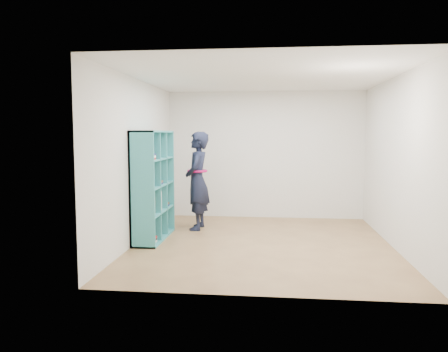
# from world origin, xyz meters

# --- Properties ---
(floor) EXTENTS (4.50, 4.50, 0.00)m
(floor) POSITION_xyz_m (0.00, 0.00, 0.00)
(floor) COLOR brown
(floor) RESTS_ON ground
(ceiling) EXTENTS (4.50, 4.50, 0.00)m
(ceiling) POSITION_xyz_m (0.00, 0.00, 2.60)
(ceiling) COLOR white
(ceiling) RESTS_ON wall_back
(wall_left) EXTENTS (0.02, 4.50, 2.60)m
(wall_left) POSITION_xyz_m (-2.00, 0.00, 1.30)
(wall_left) COLOR silver
(wall_left) RESTS_ON floor
(wall_right) EXTENTS (0.02, 4.50, 2.60)m
(wall_right) POSITION_xyz_m (2.00, 0.00, 1.30)
(wall_right) COLOR silver
(wall_right) RESTS_ON floor
(wall_back) EXTENTS (4.00, 0.02, 2.60)m
(wall_back) POSITION_xyz_m (0.00, 2.25, 1.30)
(wall_back) COLOR silver
(wall_back) RESTS_ON floor
(wall_front) EXTENTS (4.00, 0.02, 2.60)m
(wall_front) POSITION_xyz_m (0.00, -2.25, 1.30)
(wall_front) COLOR silver
(wall_front) RESTS_ON floor
(bookshelf) EXTENTS (0.39, 1.34, 1.79)m
(bookshelf) POSITION_xyz_m (-1.83, 0.16, 0.86)
(bookshelf) COLOR teal
(bookshelf) RESTS_ON floor
(person) EXTENTS (0.43, 0.65, 1.77)m
(person) POSITION_xyz_m (-1.20, 0.97, 0.89)
(person) COLOR black
(person) RESTS_ON floor
(smartphone) EXTENTS (0.01, 0.09, 0.12)m
(smartphone) POSITION_xyz_m (-1.35, 1.06, 1.00)
(smartphone) COLOR silver
(smartphone) RESTS_ON person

